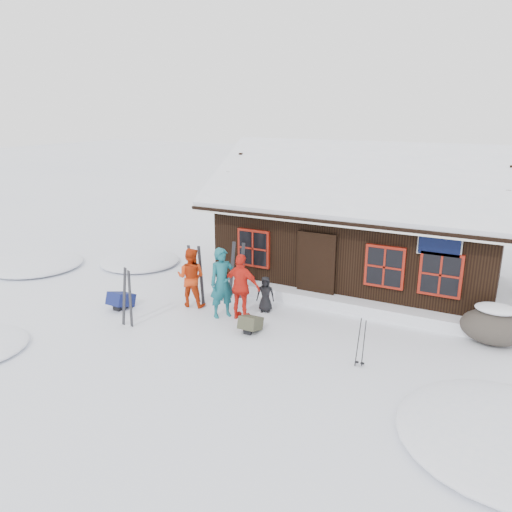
% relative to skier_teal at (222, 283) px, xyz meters
% --- Properties ---
extents(ground, '(120.00, 120.00, 0.00)m').
position_rel_skier_teal_xyz_m(ground, '(0.93, -0.35, -0.94)').
color(ground, white).
rests_on(ground, ground).
extents(mountain_hut, '(8.90, 6.09, 4.42)m').
position_rel_skier_teal_xyz_m(mountain_hut, '(2.43, 4.63, 0.63)').
color(mountain_hut, black).
rests_on(mountain_hut, ground).
extents(snow_drift, '(7.60, 0.60, 0.35)m').
position_rel_skier_teal_xyz_m(snow_drift, '(2.43, 1.90, -0.77)').
color(snow_drift, white).
rests_on(snow_drift, ground).
extents(snow_mounds, '(20.60, 13.20, 0.48)m').
position_rel_skier_teal_xyz_m(snow_mounds, '(2.58, 1.52, -0.94)').
color(snow_mounds, white).
rests_on(snow_mounds, ground).
extents(skier_teal, '(0.78, 0.82, 1.89)m').
position_rel_skier_teal_xyz_m(skier_teal, '(0.00, 0.00, 0.00)').
color(skier_teal, '#155A64').
rests_on(skier_teal, ground).
extents(skier_orange_left, '(0.93, 0.80, 1.68)m').
position_rel_skier_teal_xyz_m(skier_orange_left, '(-1.17, 0.25, -0.11)').
color(skier_orange_left, red).
rests_on(skier_orange_left, ground).
extents(skier_orange_right, '(1.06, 0.49, 1.77)m').
position_rel_skier_teal_xyz_m(skier_orange_right, '(0.52, 0.10, -0.06)').
color(skier_orange_right, red).
rests_on(skier_orange_right, ground).
extents(skier_crouched, '(0.56, 0.46, 0.99)m').
position_rel_skier_teal_xyz_m(skier_crouched, '(0.86, 0.83, -0.45)').
color(skier_crouched, black).
rests_on(skier_crouched, ground).
extents(boulder, '(1.50, 1.12, 0.87)m').
position_rel_skier_teal_xyz_m(boulder, '(6.48, 1.59, -0.50)').
color(boulder, '#443D36').
rests_on(boulder, ground).
extents(ski_pair_left, '(0.51, 0.19, 1.61)m').
position_rel_skier_teal_xyz_m(ski_pair_left, '(-1.78, -1.67, -0.19)').
color(ski_pair_left, black).
rests_on(ski_pair_left, ground).
extents(ski_pair_mid, '(0.62, 0.21, 1.73)m').
position_rel_skier_teal_xyz_m(ski_pair_mid, '(-1.14, 0.52, -0.13)').
color(ski_pair_mid, black).
rests_on(ski_pair_mid, ground).
extents(ski_pair_right, '(0.51, 0.21, 1.75)m').
position_rel_skier_teal_xyz_m(ski_pair_right, '(-0.32, 1.33, -0.12)').
color(ski_pair_right, black).
rests_on(ski_pair_right, ground).
extents(ski_poles, '(0.20, 0.10, 1.14)m').
position_rel_skier_teal_xyz_m(ski_poles, '(4.02, -0.95, -0.41)').
color(ski_poles, black).
rests_on(ski_poles, ground).
extents(backpack_blue, '(0.51, 0.67, 0.36)m').
position_rel_skier_teal_xyz_m(backpack_blue, '(-2.79, -0.84, -0.77)').
color(backpack_blue, navy).
rests_on(backpack_blue, ground).
extents(backpack_olive, '(0.46, 0.60, 0.32)m').
position_rel_skier_teal_xyz_m(backpack_olive, '(1.12, -0.52, -0.78)').
color(backpack_olive, '#3D3E2C').
rests_on(backpack_olive, ground).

